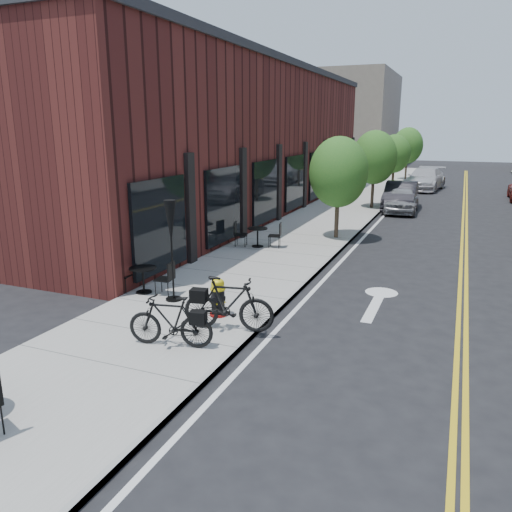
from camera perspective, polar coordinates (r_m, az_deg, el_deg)
The scene contains 17 objects.
ground at distance 11.09m, azimuth 1.16°, elevation -7.97°, with size 120.00×120.00×0.00m, color black.
sidewalk_near at distance 20.80m, azimuth 6.00°, elevation 2.85°, with size 4.00×70.00×0.12m, color #9E9B93.
building_near at distance 25.68m, azimuth -1.08°, elevation 12.87°, with size 5.00×28.00×7.00m, color #411715.
bg_building_left at distance 58.74m, azimuth 11.24°, elevation 15.01°, with size 8.00×14.00×10.00m, color #726656.
tree_near_a at distance 19.12m, azimuth 9.42°, elevation 9.42°, with size 2.20×2.20×3.81m.
tree_near_b at distance 26.95m, azimuth 13.39°, elevation 10.90°, with size 2.30×2.30×3.98m.
tree_near_c at distance 34.87m, azimuth 15.54°, elevation 11.20°, with size 2.10×2.10×3.67m.
tree_near_d at distance 42.80m, azimuth 16.95°, elevation 11.98°, with size 2.40×2.40×4.11m.
fire_hydrant at distance 11.23m, azimuth -4.37°, elevation -4.74°, with size 0.48×0.48×0.90m.
bicycle_left at distance 9.79m, azimuth -9.77°, elevation -7.35°, with size 0.48×1.70×1.02m, color black.
bicycle_right at distance 10.37m, azimuth -3.16°, elevation -5.49°, with size 0.54×1.93×1.16m, color black.
bistro_set_b at distance 13.04m, azimuth -12.77°, elevation -2.28°, with size 1.63×0.76×0.86m.
bistro_set_c at distance 17.62m, azimuth 0.19°, elevation 2.48°, with size 1.67×0.84×0.88m.
patio_umbrella at distance 12.01m, azimuth -9.70°, elevation 3.03°, with size 0.40×0.40×2.47m.
parked_car_a at distance 26.66m, azimuth 16.36°, elevation 6.21°, with size 1.55×3.85×1.31m, color gray.
parked_car_b at distance 27.39m, azimuth 16.20°, elevation 6.61°, with size 1.57×4.49×1.48m, color black.
parked_car_c at distance 36.79m, azimuth 18.74°, elevation 8.35°, with size 2.13×5.25×1.52m, color silver.
Camera 1 is at (3.69, -9.56, 4.25)m, focal length 35.00 mm.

